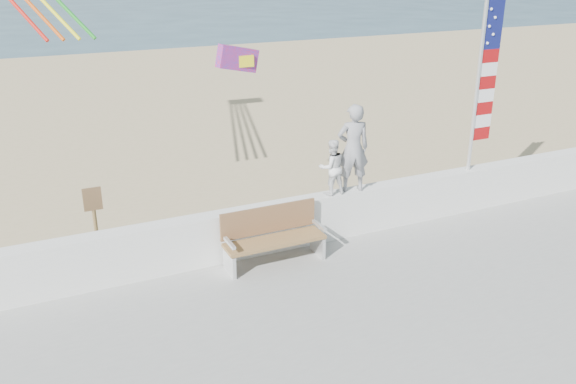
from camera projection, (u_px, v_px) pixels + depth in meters
name	position (u px, v px, depth m)	size (l,w,h in m)	color
ground	(324.00, 310.00, 9.73)	(220.00, 220.00, 0.00)	#305161
sand	(174.00, 153.00, 17.31)	(90.00, 40.00, 0.08)	tan
seawall	(274.00, 227.00, 11.19)	(30.00, 0.35, 0.90)	white
adult	(353.00, 148.00, 11.37)	(0.61, 0.40, 1.68)	gray
child	(332.00, 167.00, 11.30)	(0.52, 0.40, 1.06)	white
bench	(273.00, 235.00, 10.70)	(1.80, 0.57, 1.00)	olive
flag	(483.00, 78.00, 12.15)	(0.50, 0.08, 3.50)	white
parafoil_kite	(238.00, 59.00, 12.01)	(0.91, 0.34, 0.61)	red
sign	(95.00, 219.00, 10.73)	(0.32, 0.07, 1.46)	olive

